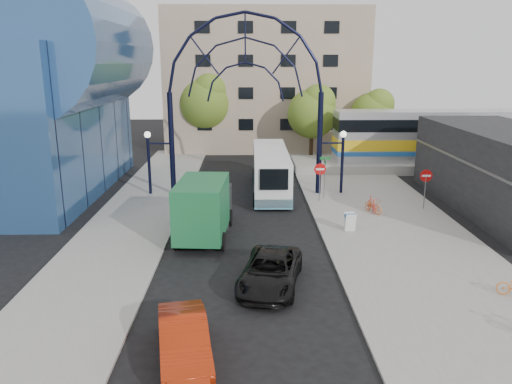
{
  "coord_description": "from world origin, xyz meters",
  "views": [
    {
      "loc": [
        0.08,
        -19.41,
        9.02
      ],
      "look_at": [
        0.54,
        6.0,
        2.3
      ],
      "focal_mm": 35.0,
      "sensor_mm": 36.0,
      "label": 1
    }
  ],
  "objects_px": {
    "do_not_enter_sign": "(426,180)",
    "bike_near_b": "(372,204)",
    "bike_near_a": "(373,206)",
    "train_car": "(483,136)",
    "sandwich_board": "(350,220)",
    "tree_north_c": "(374,112)",
    "red_sedan": "(184,341)",
    "black_suv": "(270,271)",
    "city_bus": "(271,170)",
    "street_name_sign": "(325,169)",
    "tree_north_b": "(206,100)",
    "gateway_arch": "(245,68)",
    "stop_sign": "(320,173)",
    "tree_north_a": "(314,111)",
    "green_truck": "(205,207)"
  },
  "relations": [
    {
      "from": "gateway_arch",
      "to": "street_name_sign",
      "type": "relative_size",
      "value": 4.87
    },
    {
      "from": "stop_sign",
      "to": "sandwich_board",
      "type": "xyz_separation_m",
      "value": [
        0.8,
        -6.02,
        -1.25
      ]
    },
    {
      "from": "sandwich_board",
      "to": "city_bus",
      "type": "height_order",
      "value": "city_bus"
    },
    {
      "from": "green_truck",
      "to": "red_sedan",
      "type": "xyz_separation_m",
      "value": [
        0.26,
        -11.36,
        -0.9
      ]
    },
    {
      "from": "street_name_sign",
      "to": "tree_north_a",
      "type": "relative_size",
      "value": 0.4
    },
    {
      "from": "do_not_enter_sign",
      "to": "bike_near_b",
      "type": "bearing_deg",
      "value": -170.91
    },
    {
      "from": "sandwich_board",
      "to": "tree_north_c",
      "type": "relative_size",
      "value": 0.15
    },
    {
      "from": "stop_sign",
      "to": "street_name_sign",
      "type": "xyz_separation_m",
      "value": [
        0.4,
        0.6,
        0.14
      ]
    },
    {
      "from": "street_name_sign",
      "to": "city_bus",
      "type": "bearing_deg",
      "value": 144.79
    },
    {
      "from": "gateway_arch",
      "to": "tree_north_c",
      "type": "distance_m",
      "value": 18.95
    },
    {
      "from": "do_not_enter_sign",
      "to": "tree_north_c",
      "type": "xyz_separation_m",
      "value": [
        1.12,
        17.93,
        2.3
      ]
    },
    {
      "from": "stop_sign",
      "to": "bike_near_b",
      "type": "relative_size",
      "value": 1.62
    },
    {
      "from": "tree_north_c",
      "to": "red_sedan",
      "type": "relative_size",
      "value": 1.53
    },
    {
      "from": "bike_near_b",
      "to": "tree_north_b",
      "type": "bearing_deg",
      "value": 115.0
    },
    {
      "from": "do_not_enter_sign",
      "to": "train_car",
      "type": "distance_m",
      "value": 15.03
    },
    {
      "from": "city_bus",
      "to": "street_name_sign",
      "type": "bearing_deg",
      "value": -34.75
    },
    {
      "from": "sandwich_board",
      "to": "black_suv",
      "type": "distance_m",
      "value": 7.97
    },
    {
      "from": "tree_north_c",
      "to": "red_sedan",
      "type": "bearing_deg",
      "value": -112.57
    },
    {
      "from": "train_car",
      "to": "bike_near_b",
      "type": "height_order",
      "value": "train_car"
    },
    {
      "from": "stop_sign",
      "to": "green_truck",
      "type": "height_order",
      "value": "green_truck"
    },
    {
      "from": "sandwich_board",
      "to": "green_truck",
      "type": "relative_size",
      "value": 0.15
    },
    {
      "from": "sandwich_board",
      "to": "tree_north_a",
      "type": "height_order",
      "value": "tree_north_a"
    },
    {
      "from": "gateway_arch",
      "to": "train_car",
      "type": "distance_m",
      "value": 22.27
    },
    {
      "from": "tree_north_a",
      "to": "tree_north_c",
      "type": "bearing_deg",
      "value": 18.44
    },
    {
      "from": "bike_near_a",
      "to": "sandwich_board",
      "type": "bearing_deg",
      "value": -145.16
    },
    {
      "from": "bike_near_a",
      "to": "stop_sign",
      "type": "bearing_deg",
      "value": 113.85
    },
    {
      "from": "train_car",
      "to": "tree_north_b",
      "type": "xyz_separation_m",
      "value": [
        -23.88,
        7.93,
        2.37
      ]
    },
    {
      "from": "do_not_enter_sign",
      "to": "street_name_sign",
      "type": "bearing_deg",
      "value": 155.84
    },
    {
      "from": "green_truck",
      "to": "bike_near_a",
      "type": "relative_size",
      "value": 4.07
    },
    {
      "from": "street_name_sign",
      "to": "tree_north_b",
      "type": "xyz_separation_m",
      "value": [
        -9.08,
        17.33,
        3.14
      ]
    },
    {
      "from": "gateway_arch",
      "to": "tree_north_a",
      "type": "xyz_separation_m",
      "value": [
        6.12,
        11.93,
        -3.95
      ]
    },
    {
      "from": "city_bus",
      "to": "red_sedan",
      "type": "distance_m",
      "value": 21.14
    },
    {
      "from": "bike_near_b",
      "to": "tree_north_a",
      "type": "bearing_deg",
      "value": 90.89
    },
    {
      "from": "do_not_enter_sign",
      "to": "train_car",
      "type": "relative_size",
      "value": 0.1
    },
    {
      "from": "tree_north_a",
      "to": "black_suv",
      "type": "bearing_deg",
      "value": -100.92
    },
    {
      "from": "tree_north_b",
      "to": "do_not_enter_sign",
      "type": "bearing_deg",
      "value": -53.26
    },
    {
      "from": "do_not_enter_sign",
      "to": "green_truck",
      "type": "height_order",
      "value": "green_truck"
    },
    {
      "from": "tree_north_b",
      "to": "bike_near_a",
      "type": "xyz_separation_m",
      "value": [
        11.57,
        -20.66,
        -4.73
      ]
    },
    {
      "from": "sandwich_board",
      "to": "gateway_arch",
      "type": "bearing_deg",
      "value": 124.91
    },
    {
      "from": "street_name_sign",
      "to": "sandwich_board",
      "type": "distance_m",
      "value": 6.78
    },
    {
      "from": "do_not_enter_sign",
      "to": "bike_near_a",
      "type": "height_order",
      "value": "do_not_enter_sign"
    },
    {
      "from": "do_not_enter_sign",
      "to": "black_suv",
      "type": "relative_size",
      "value": 0.51
    },
    {
      "from": "street_name_sign",
      "to": "black_suv",
      "type": "distance_m",
      "value": 13.87
    },
    {
      "from": "tree_north_b",
      "to": "tree_north_a",
      "type": "bearing_deg",
      "value": -21.8
    },
    {
      "from": "do_not_enter_sign",
      "to": "tree_north_b",
      "type": "distance_m",
      "value": 25.09
    },
    {
      "from": "tree_north_c",
      "to": "city_bus",
      "type": "distance_m",
      "value": 16.77
    },
    {
      "from": "do_not_enter_sign",
      "to": "tree_north_a",
      "type": "bearing_deg",
      "value": 107.03
    },
    {
      "from": "train_car",
      "to": "green_truck",
      "type": "bearing_deg",
      "value": -143.46
    },
    {
      "from": "city_bus",
      "to": "tree_north_c",
      "type": "bearing_deg",
      "value": 51.6
    },
    {
      "from": "gateway_arch",
      "to": "bike_near_b",
      "type": "bearing_deg",
      "value": -30.77
    }
  ]
}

